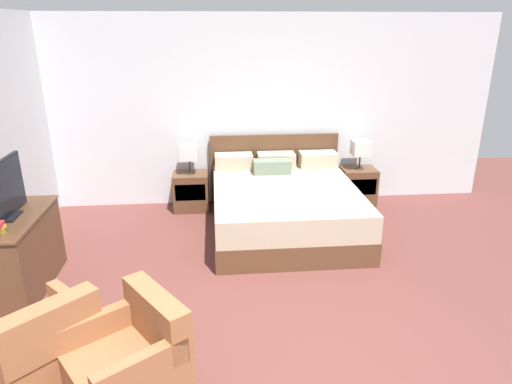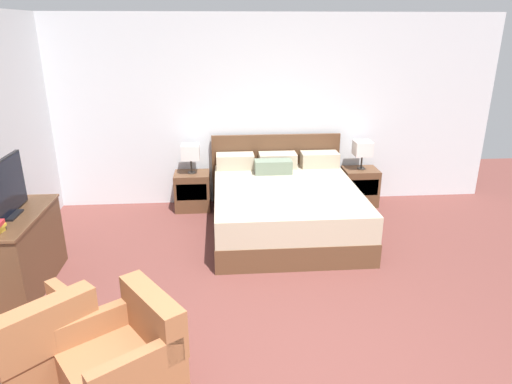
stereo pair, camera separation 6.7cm
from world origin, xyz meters
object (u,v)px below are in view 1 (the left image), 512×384
(bed, at_px, (284,205))
(tv, at_px, (3,192))
(nightstand_right, at_px, (358,186))
(armchair_companion, at_px, (130,366))
(nightstand_left, at_px, (191,191))
(table_lamp_left, at_px, (189,152))
(table_lamp_right, at_px, (361,148))
(armchair_by_window, at_px, (41,351))
(dresser, at_px, (17,252))

(bed, distance_m, tv, 3.12)
(nightstand_right, relative_size, armchair_companion, 0.55)
(nightstand_left, bearing_deg, nightstand_right, 0.00)
(armchair_companion, bearing_deg, table_lamp_left, 85.60)
(table_lamp_left, relative_size, tv, 0.49)
(table_lamp_right, distance_m, tv, 4.47)
(tv, distance_m, armchair_companion, 2.17)
(table_lamp_left, xyz_separation_m, armchair_by_window, (-0.93, -3.30, -0.55))
(nightstand_right, bearing_deg, armchair_by_window, -135.31)
(bed, distance_m, armchair_companion, 3.11)
(nightstand_right, xyz_separation_m, table_lamp_left, (-2.41, 0.00, 0.57))
(table_lamp_left, bearing_deg, bed, -33.00)
(armchair_by_window, bearing_deg, table_lamp_left, 74.28)
(table_lamp_left, distance_m, table_lamp_right, 2.41)
(table_lamp_right, bearing_deg, tv, -153.76)
(nightstand_right, bearing_deg, dresser, -154.08)
(nightstand_right, height_order, table_lamp_right, table_lamp_right)
(dresser, relative_size, tv, 1.36)
(nightstand_right, distance_m, armchair_companion, 4.42)
(dresser, bearing_deg, table_lamp_right, 25.94)
(nightstand_right, height_order, table_lamp_left, table_lamp_left)
(bed, xyz_separation_m, armchair_by_window, (-2.13, -2.52, -0.03))
(armchair_by_window, distance_m, armchair_companion, 0.69)
(table_lamp_left, distance_m, tv, 2.54)
(nightstand_right, bearing_deg, table_lamp_left, 179.97)
(tv, height_order, armchair_companion, tv)
(bed, xyz_separation_m, nightstand_right, (1.21, 0.78, -0.05))
(armchair_by_window, bearing_deg, table_lamp_right, 44.70)
(tv, bearing_deg, armchair_by_window, -63.54)
(table_lamp_right, height_order, armchair_by_window, table_lamp_right)
(nightstand_left, bearing_deg, tv, -128.94)
(nightstand_right, xyz_separation_m, dresser, (-4.00, -1.95, 0.13))
(nightstand_right, height_order, armchair_by_window, armchair_by_window)
(table_lamp_left, xyz_separation_m, armchair_companion, (-0.27, -3.52, -0.55))
(dresser, bearing_deg, bed, 22.62)
(bed, bearing_deg, tv, -156.94)
(table_lamp_left, height_order, tv, tv)
(armchair_by_window, bearing_deg, nightstand_right, 44.69)
(bed, height_order, dresser, bed)
(armchair_companion, bearing_deg, nightstand_right, 52.69)
(nightstand_left, height_order, armchair_by_window, armchair_by_window)
(nightstand_left, bearing_deg, bed, -32.95)
(table_lamp_right, relative_size, tv, 0.49)
(table_lamp_left, bearing_deg, armchair_companion, -94.40)
(table_lamp_right, bearing_deg, armchair_by_window, -135.30)
(bed, xyz_separation_m, dresser, (-2.80, -1.17, 0.08))
(nightstand_right, height_order, tv, tv)
(table_lamp_left, relative_size, table_lamp_right, 1.00)
(nightstand_right, distance_m, armchair_by_window, 4.70)
(nightstand_left, bearing_deg, armchair_by_window, -105.73)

